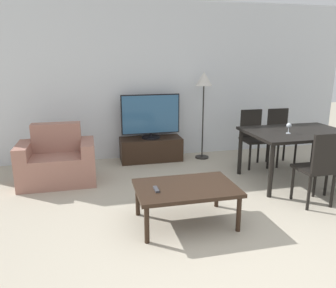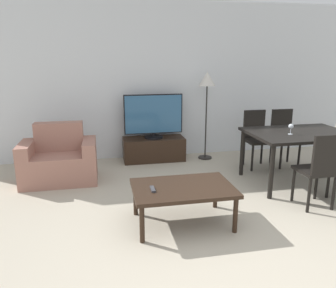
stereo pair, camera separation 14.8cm
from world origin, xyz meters
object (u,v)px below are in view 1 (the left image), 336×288
object	(u,v)px
armchair	(58,162)
dining_chair_far_left	(253,135)
wine_glass_left	(289,126)
tv	(151,116)
dining_chair_near	(319,165)
tv_stand	(151,149)
remote_primary	(156,189)
dining_chair_far	(280,133)
floor_lamp	(204,86)
dining_table	(297,136)
coffee_table	(186,190)

from	to	relation	value
armchair	dining_chair_far_left	size ratio (longest dim) A/B	1.13
wine_glass_left	tv	bearing A→B (deg)	136.10
dining_chair_near	dining_chair_far_left	bearing A→B (deg)	90.00
tv	tv_stand	bearing A→B (deg)	90.00
tv	remote_primary	size ratio (longest dim) A/B	6.70
tv_stand	dining_chair_far	world-z (taller)	dining_chair_far
armchair	floor_lamp	world-z (taller)	floor_lamp
armchair	wine_glass_left	distance (m)	3.28
dining_chair_far	dining_chair_far_left	xyz separation A→B (m)	(-0.49, 0.00, 0.00)
floor_lamp	remote_primary	xyz separation A→B (m)	(-1.31, -2.28, -0.85)
dining_chair_far_left	wine_glass_left	xyz separation A→B (m)	(0.03, -0.92, 0.33)
armchair	dining_table	xyz separation A→B (m)	(3.34, -0.74, 0.36)
tv	coffee_table	size ratio (longest dim) A/B	0.94
tv_stand	floor_lamp	world-z (taller)	floor_lamp
dining_chair_far	dining_chair_far_left	size ratio (longest dim) A/B	1.00
coffee_table	wine_glass_left	bearing A→B (deg)	24.10
dining_chair_far_left	wine_glass_left	bearing A→B (deg)	-88.02
tv	floor_lamp	bearing A→B (deg)	-4.68
dining_chair_near	floor_lamp	xyz separation A→B (m)	(-0.68, 2.21, 0.77)
dining_chair_far_left	remote_primary	size ratio (longest dim) A/B	6.16
tv	coffee_table	bearing A→B (deg)	-91.38
tv	dining_chair_near	xyz separation A→B (m)	(1.60, -2.28, -0.27)
tv_stand	coffee_table	xyz separation A→B (m)	(-0.06, -2.32, 0.18)
tv_stand	dining_table	world-z (taller)	dining_table
dining_chair_near	wine_glass_left	bearing A→B (deg)	87.47
dining_chair_far	floor_lamp	size ratio (longest dim) A/B	0.61
tv	floor_lamp	size ratio (longest dim) A/B	0.66
dining_table	dining_chair_far	bearing A→B (deg)	73.13
tv_stand	dining_chair_near	xyz separation A→B (m)	(1.60, -2.28, 0.32)
dining_chair_far	wine_glass_left	distance (m)	1.08
dining_chair_near	dining_chair_far	size ratio (longest dim) A/B	1.00
coffee_table	floor_lamp	world-z (taller)	floor_lamp
armchair	tv	bearing A→B (deg)	25.96
dining_chair_far	wine_glass_left	bearing A→B (deg)	-116.82
dining_chair_near	remote_primary	bearing A→B (deg)	-177.95
dining_table	remote_primary	xyz separation A→B (m)	(-2.23, -0.89, -0.23)
coffee_table	wine_glass_left	distance (m)	1.90
dining_table	floor_lamp	size ratio (longest dim) A/B	0.93
floor_lamp	tv_stand	bearing A→B (deg)	175.17
armchair	wine_glass_left	size ratio (longest dim) A/B	7.16
tv_stand	dining_chair_far	size ratio (longest dim) A/B	1.15
wine_glass_left	remote_primary	bearing A→B (deg)	-158.67
armchair	floor_lamp	xyz separation A→B (m)	(2.42, 0.65, 0.98)
coffee_table	dining_chair_far	size ratio (longest dim) A/B	1.16
tv	dining_chair_near	distance (m)	2.80
tv_stand	coffee_table	bearing A→B (deg)	-91.38
dining_chair_far	floor_lamp	distance (m)	1.52
tv	coffee_table	distance (m)	2.35
dining_chair_near	floor_lamp	distance (m)	2.43
wine_glass_left	dining_chair_far_left	bearing A→B (deg)	91.98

